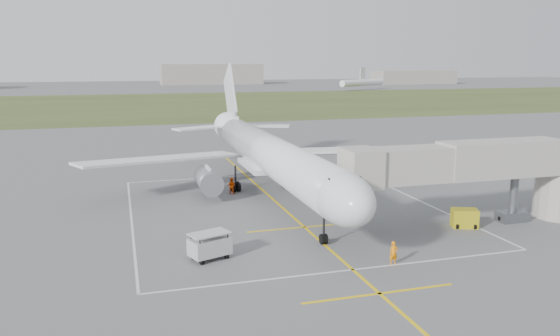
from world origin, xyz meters
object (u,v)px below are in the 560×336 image
object	(u,v)px
gpu_unit	(465,218)
ramp_worker_wing	(231,186)
airliner	(271,155)
ramp_worker_nose	(394,253)
baggage_cart	(210,246)
jet_bridge	(493,170)

from	to	relation	value
gpu_unit	ramp_worker_wing	world-z (taller)	ramp_worker_wing
airliner	ramp_worker_nose	size ratio (longest dim) A/B	28.33
ramp_worker_wing	ramp_worker_nose	bearing A→B (deg)	140.15
baggage_cart	ramp_worker_nose	bearing A→B (deg)	-41.19
baggage_cart	ramp_worker_wing	bearing A→B (deg)	53.87
airliner	ramp_worker_wing	world-z (taller)	airliner
gpu_unit	ramp_worker_nose	world-z (taller)	ramp_worker_nose
jet_bridge	ramp_worker_nose	xyz separation A→B (m)	(-12.62, -6.36, -3.92)
airliner	ramp_worker_wing	bearing A→B (deg)	144.08
gpu_unit	baggage_cart	world-z (taller)	baggage_cart
gpu_unit	airliner	bearing A→B (deg)	152.19
airliner	jet_bridge	bearing A→B (deg)	-42.19
ramp_worker_nose	ramp_worker_wing	size ratio (longest dim) A/B	0.93
ramp_worker_wing	airliner	bearing A→B (deg)	178.18
gpu_unit	ramp_worker_nose	size ratio (longest dim) A/B	1.48
airliner	baggage_cart	world-z (taller)	airliner
ramp_worker_wing	gpu_unit	bearing A→B (deg)	168.10
ramp_worker_nose	gpu_unit	bearing A→B (deg)	36.70
airliner	gpu_unit	world-z (taller)	airliner
gpu_unit	ramp_worker_nose	distance (m)	11.59
baggage_cart	ramp_worker_wing	size ratio (longest dim) A/B	1.78
gpu_unit	ramp_worker_wing	xyz separation A→B (m)	(-16.55, 17.14, 0.12)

